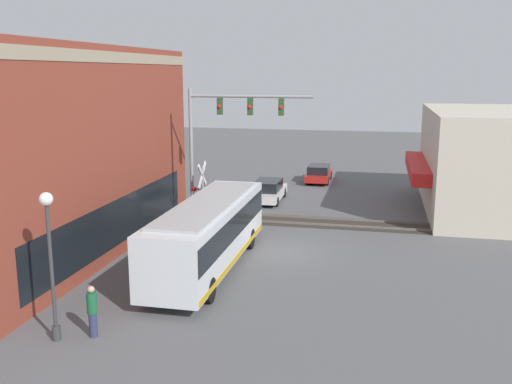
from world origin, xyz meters
name	(u,v)px	position (x,y,z in m)	size (l,w,h in m)	color
ground_plane	(282,252)	(0.00, 0.00, 0.00)	(120.00, 120.00, 0.00)	#565659
brick_building	(36,151)	(-2.10, 11.66, 4.94)	(19.15, 8.38, 9.87)	brown
shop_building	(485,161)	(11.44, -11.01, 3.17)	(13.79, 8.28, 6.37)	beige
city_bus	(208,232)	(-3.04, 2.80, 1.70)	(11.02, 2.59, 3.08)	silver
traffic_signal_gantry	(224,127)	(3.78, 3.89, 5.71)	(0.42, 6.89, 7.78)	gray
crossing_signal	(202,189)	(3.13, 5.02, 2.30)	(1.41, 1.18, 3.81)	gray
streetlamp	(50,254)	(-10.83, 5.66, 2.98)	(0.44, 0.44, 5.00)	#38383A
rail_track_near	(299,221)	(6.00, 0.00, 0.03)	(2.60, 60.00, 0.15)	#332D28
parked_car_white	(269,191)	(10.90, 2.80, 0.69)	(4.69, 1.82, 1.48)	silver
parked_car_red	(319,174)	(18.67, 0.20, 0.64)	(4.43, 1.82, 1.38)	#B21E19
pedestrian_at_crossing	(213,218)	(2.21, 4.17, 0.94)	(0.34, 0.34, 1.83)	#473828
pedestrian_by_lamp	(92,311)	(-10.32, 4.60, 0.91)	(0.34, 0.34, 1.78)	#2D3351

